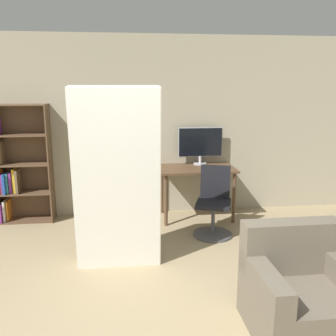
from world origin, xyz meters
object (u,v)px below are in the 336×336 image
(mattress_near, at_px, (118,180))
(monitor, at_px, (200,143))
(bookshelf, at_px, (15,168))
(armchair, at_px, (301,294))
(office_chair, at_px, (214,208))

(mattress_near, bearing_deg, monitor, 53.24)
(bookshelf, bearing_deg, armchair, -44.53)
(monitor, relative_size, armchair, 0.80)
(monitor, xyz_separation_m, bookshelf, (-2.74, -0.01, -0.30))
(monitor, height_order, armchair, monitor)
(office_chair, relative_size, armchair, 1.08)
(office_chair, relative_size, bookshelf, 0.54)
(bookshelf, distance_m, mattress_near, 2.23)
(mattress_near, relative_size, armchair, 2.32)
(mattress_near, distance_m, armchair, 2.07)
(bookshelf, distance_m, armchair, 4.20)
(monitor, distance_m, mattress_near, 2.07)
(office_chair, height_order, bookshelf, bookshelf)
(office_chair, xyz_separation_m, mattress_near, (-1.25, -0.77, 0.61))
(bookshelf, xyz_separation_m, mattress_near, (1.50, -1.64, 0.18))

